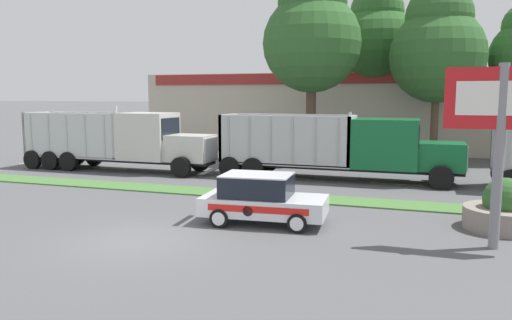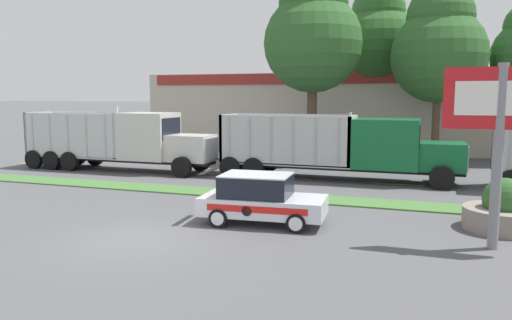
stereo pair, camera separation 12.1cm
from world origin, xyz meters
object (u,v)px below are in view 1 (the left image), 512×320
(dump_truck_mid, at_px, (133,142))
(stone_planter, at_px, (505,211))
(dump_truck_lead, at_px, (361,148))
(store_sign_post, at_px, (501,118))
(rally_car, at_px, (262,198))

(dump_truck_mid, bearing_deg, stone_planter, -20.93)
(dump_truck_lead, height_order, dump_truck_mid, dump_truck_mid)
(dump_truck_mid, bearing_deg, store_sign_post, -27.80)
(dump_truck_mid, bearing_deg, dump_truck_lead, 3.88)
(rally_car, distance_m, store_sign_post, 7.53)
(dump_truck_lead, bearing_deg, store_sign_post, -63.81)
(dump_truck_mid, distance_m, store_sign_post, 19.77)
(rally_car, distance_m, stone_planter, 7.74)
(dump_truck_lead, height_order, store_sign_post, store_sign_post)
(dump_truck_mid, relative_size, rally_car, 2.71)
(dump_truck_mid, bearing_deg, rally_car, -39.58)
(rally_car, relative_size, stone_planter, 1.69)
(store_sign_post, bearing_deg, rally_car, 175.47)
(stone_planter, bearing_deg, store_sign_post, -103.79)
(dump_truck_lead, distance_m, stone_planter, 9.53)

